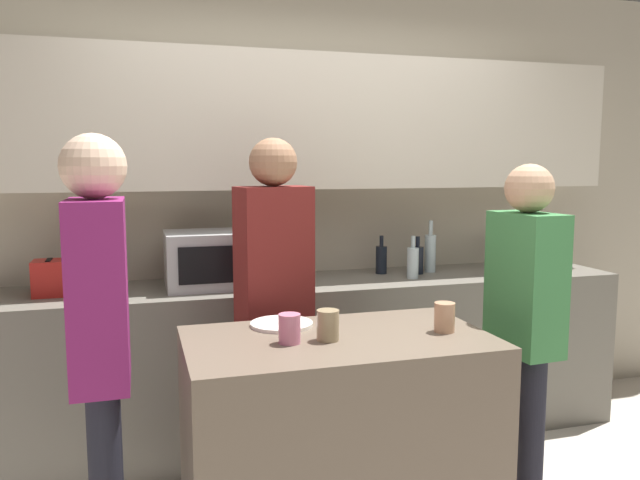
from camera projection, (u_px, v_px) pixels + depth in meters
name	position (u px, v px, depth m)	size (l,w,h in m)	color
back_wall	(305.00, 173.00, 3.72)	(6.40, 0.40, 2.70)	#B2A893
back_counter	(318.00, 360.00, 3.60)	(3.60, 0.62, 0.93)	#6B665B
kitchen_island	(338.00, 449.00, 2.48)	(1.19, 0.68, 0.92)	brown
microwave	(215.00, 259.00, 3.36)	(0.52, 0.39, 0.30)	#B7BABC
toaster	(60.00, 277.00, 3.15)	(0.26, 0.16, 0.18)	#B21E19
potted_plant	(520.00, 238.00, 3.89)	(0.14, 0.14, 0.39)	#333D4C
bottle_0	(381.00, 259.00, 3.76)	(0.07, 0.07, 0.23)	black
bottle_1	(413.00, 262.00, 3.61)	(0.07, 0.07, 0.25)	silver
bottle_2	(417.00, 260.00, 3.75)	(0.07, 0.07, 0.23)	black
bottle_3	(430.00, 252.00, 3.82)	(0.07, 0.07, 0.32)	silver
plate_on_island	(282.00, 324.00, 2.59)	(0.26, 0.26, 0.01)	white
cup_0	(328.00, 325.00, 2.37)	(0.09, 0.09, 0.12)	#9A8461
cup_1	(444.00, 317.00, 2.49)	(0.08, 0.08, 0.12)	tan
cup_2	(289.00, 329.00, 2.33)	(0.08, 0.08, 0.11)	pink
person_left	(274.00, 284.00, 2.95)	(0.37, 0.25, 1.71)	black
person_center	(524.00, 314.00, 2.72)	(0.21, 0.35, 1.59)	black
person_right	(100.00, 331.00, 2.17)	(0.22, 0.34, 1.70)	black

